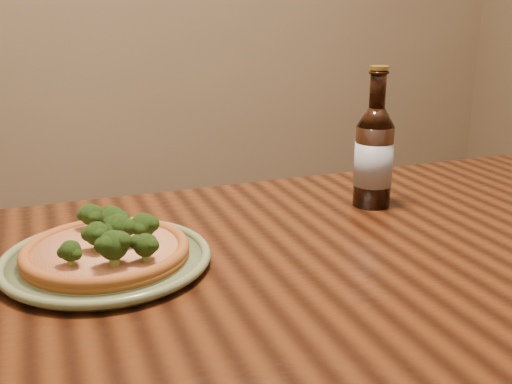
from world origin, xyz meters
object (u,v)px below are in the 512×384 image
object	(u,v)px
table	(366,316)
pizza	(107,248)
beer_bottle	(374,156)
plate	(107,259)

from	to	relation	value
table	pizza	distance (m)	0.41
pizza	beer_bottle	distance (m)	0.52
table	plate	world-z (taller)	plate
table	plate	xyz separation A→B (m)	(-0.37, 0.12, 0.10)
pizza	table	bearing A→B (deg)	-18.38
pizza	beer_bottle	size ratio (longest dim) A/B	0.93
plate	pizza	xyz separation A→B (m)	(0.00, -0.00, 0.02)
table	plate	size ratio (longest dim) A/B	5.19
table	beer_bottle	size ratio (longest dim) A/B	6.09
beer_bottle	pizza	bearing A→B (deg)	-163.60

